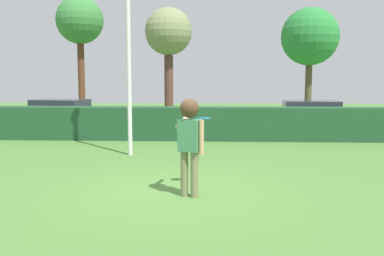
% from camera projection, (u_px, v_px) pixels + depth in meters
% --- Properties ---
extents(ground_plane, '(60.00, 60.00, 0.00)m').
position_uv_depth(ground_plane, '(175.00, 192.00, 8.14)').
color(ground_plane, '#4D7C36').
extents(person, '(0.54, 0.82, 1.79)m').
position_uv_depth(person, '(190.00, 134.00, 7.68)').
color(person, '#74764F').
rests_on(person, ground).
extents(frisbee, '(0.26, 0.26, 0.06)m').
position_uv_depth(frisbee, '(203.00, 118.00, 8.31)').
color(frisbee, '#268CE5').
extents(lamppost, '(0.24, 0.24, 6.75)m').
position_uv_depth(lamppost, '(128.00, 22.00, 11.67)').
color(lamppost, silver).
rests_on(lamppost, ground).
extents(hedge_row, '(22.09, 0.90, 1.16)m').
position_uv_depth(hedge_row, '(192.00, 123.00, 15.06)').
color(hedge_row, '#1F492A').
rests_on(hedge_row, ground).
extents(parked_car_black, '(4.46, 2.51, 1.25)m').
position_uv_depth(parked_car_black, '(61.00, 112.00, 18.85)').
color(parked_car_black, black).
rests_on(parked_car_black, ground).
extents(parked_car_silver, '(4.30, 2.02, 1.25)m').
position_uv_depth(parked_car_silver, '(311.00, 114.00, 17.72)').
color(parked_car_silver, '#B7B7BC').
rests_on(parked_car_silver, ground).
extents(birch_tree, '(2.43, 2.43, 6.37)m').
position_uv_depth(birch_tree, '(80.00, 22.00, 21.92)').
color(birch_tree, brown).
rests_on(birch_tree, ground).
extents(oak_tree, '(3.05, 3.05, 5.91)m').
position_uv_depth(oak_tree, '(310.00, 37.00, 22.57)').
color(oak_tree, brown).
rests_on(oak_tree, ground).
extents(bare_elm_tree, '(2.17, 2.17, 5.40)m').
position_uv_depth(bare_elm_tree, '(169.00, 34.00, 19.57)').
color(bare_elm_tree, brown).
rests_on(bare_elm_tree, ground).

